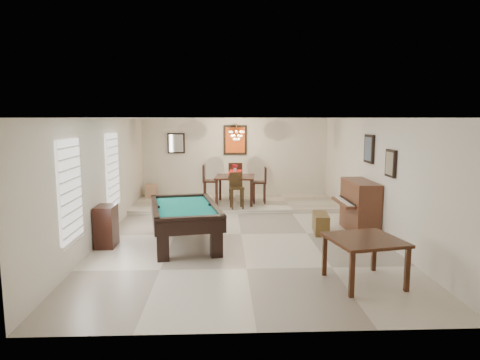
{
  "coord_description": "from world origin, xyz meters",
  "views": [
    {
      "loc": [
        -0.4,
        -9.38,
        2.59
      ],
      "look_at": [
        0.0,
        0.6,
        1.15
      ],
      "focal_mm": 32.0,
      "sensor_mm": 36.0,
      "label": 1
    }
  ],
  "objects": [
    {
      "name": "dining_chair_south",
      "position": [
        -0.02,
        2.23,
        0.61
      ],
      "size": [
        0.41,
        0.41,
        0.99
      ],
      "primitive_type": null,
      "rotation": [
        0.0,
        0.0,
        0.13
      ],
      "color": "black",
      "rests_on": "dining_step"
    },
    {
      "name": "right_picture_upper",
      "position": [
        2.96,
        0.3,
        1.9
      ],
      "size": [
        0.06,
        0.55,
        0.65
      ],
      "primitive_type": "cube",
      "color": "slate",
      "rests_on": "wall_right"
    },
    {
      "name": "dining_chair_west",
      "position": [
        -0.76,
        2.95,
        0.69
      ],
      "size": [
        0.45,
        0.45,
        1.14
      ],
      "primitive_type": null,
      "rotation": [
        0.0,
        0.0,
        1.52
      ],
      "color": "black",
      "rests_on": "dining_step"
    },
    {
      "name": "back_mirror",
      "position": [
        -1.9,
        4.46,
        1.8
      ],
      "size": [
        0.55,
        0.06,
        0.65
      ],
      "primitive_type": "cube",
      "color": "white",
      "rests_on": "wall_back"
    },
    {
      "name": "dining_chair_east",
      "position": [
        0.66,
        2.99,
        0.65
      ],
      "size": [
        0.4,
        0.4,
        1.06
      ],
      "primitive_type": null,
      "rotation": [
        0.0,
        0.0,
        -1.6
      ],
      "color": "black",
      "rests_on": "dining_step"
    },
    {
      "name": "dining_chair_north",
      "position": [
        -0.02,
        3.7,
        0.69
      ],
      "size": [
        0.43,
        0.43,
        1.14
      ],
      "primitive_type": null,
      "rotation": [
        0.0,
        0.0,
        3.13
      ],
      "color": "black",
      "rests_on": "dining_step"
    },
    {
      "name": "corner_bench",
      "position": [
        -2.67,
        4.04,
        0.32
      ],
      "size": [
        0.39,
        0.47,
        0.4
      ],
      "primitive_type": "cube",
      "rotation": [
        0.0,
        0.0,
        0.08
      ],
      "color": "tan",
      "rests_on": "dining_step"
    },
    {
      "name": "upright_piano",
      "position": [
        2.58,
        0.08,
        0.6
      ],
      "size": [
        0.8,
        1.43,
        1.19
      ],
      "primitive_type": null,
      "color": "#5A2F1D",
      "rests_on": "ground_plane"
    },
    {
      "name": "chandelier",
      "position": [
        0.0,
        3.2,
        2.2
      ],
      "size": [
        0.44,
        0.44,
        0.6
      ],
      "primitive_type": null,
      "color": "#FFE5B2",
      "rests_on": "ceiling"
    },
    {
      "name": "pool_table",
      "position": [
        -1.2,
        -0.73,
        0.4
      ],
      "size": [
        1.71,
        2.58,
        0.8
      ],
      "primitive_type": null,
      "rotation": [
        0.0,
        0.0,
        0.19
      ],
      "color": "black",
      "rests_on": "ground_plane"
    },
    {
      "name": "window_left_front",
      "position": [
        -2.97,
        -2.2,
        1.4
      ],
      "size": [
        0.06,
        1.0,
        1.7
      ],
      "primitive_type": "cube",
      "color": "white",
      "rests_on": "wall_left"
    },
    {
      "name": "flower_vase",
      "position": [
        -0.05,
        2.95,
        1.17
      ],
      "size": [
        0.16,
        0.16,
        0.24
      ],
      "primitive_type": null,
      "rotation": [
        0.0,
        0.0,
        -0.17
      ],
      "color": "#A20D1B",
      "rests_on": "dining_table"
    },
    {
      "name": "wall_front",
      "position": [
        0.0,
        -4.5,
        1.3
      ],
      "size": [
        6.0,
        0.04,
        2.6
      ],
      "primitive_type": "cube",
      "color": "silver",
      "rests_on": "ground_plane"
    },
    {
      "name": "wall_left",
      "position": [
        -3.0,
        0.0,
        1.3
      ],
      "size": [
        0.04,
        9.0,
        2.6
      ],
      "primitive_type": "cube",
      "color": "silver",
      "rests_on": "ground_plane"
    },
    {
      "name": "piano_bench",
      "position": [
        1.82,
        0.04,
        0.22
      ],
      "size": [
        0.4,
        0.83,
        0.44
      ],
      "primitive_type": "cube",
      "rotation": [
        0.0,
        0.0,
        -0.11
      ],
      "color": "brown",
      "rests_on": "ground_plane"
    },
    {
      "name": "apothecary_chest",
      "position": [
        -2.78,
        -0.82,
        0.42
      ],
      "size": [
        0.38,
        0.56,
        0.85
      ],
      "primitive_type": "cube",
      "color": "black",
      "rests_on": "ground_plane"
    },
    {
      "name": "dining_step",
      "position": [
        0.0,
        3.25,
        0.06
      ],
      "size": [
        6.0,
        2.5,
        0.12
      ],
      "primitive_type": "cube",
      "color": "beige",
      "rests_on": "ground_plane"
    },
    {
      "name": "wall_back",
      "position": [
        0.0,
        4.5,
        1.3
      ],
      "size": [
        6.0,
        0.04,
        2.6
      ],
      "primitive_type": "cube",
      "color": "silver",
      "rests_on": "ground_plane"
    },
    {
      "name": "square_table",
      "position": [
        1.82,
        -2.97,
        0.36
      ],
      "size": [
        1.25,
        1.25,
        0.73
      ],
      "primitive_type": null,
      "rotation": [
        0.0,
        0.0,
        0.2
      ],
      "color": "black",
      "rests_on": "ground_plane"
    },
    {
      "name": "dining_table",
      "position": [
        -0.05,
        2.95,
        0.58
      ],
      "size": [
        1.22,
        1.22,
        0.93
      ],
      "primitive_type": null,
      "rotation": [
        0.0,
        0.0,
        -0.09
      ],
      "color": "black",
      "rests_on": "dining_step"
    },
    {
      "name": "back_painting",
      "position": [
        0.0,
        4.46,
        1.9
      ],
      "size": [
        0.75,
        0.06,
        0.95
      ],
      "primitive_type": "cube",
      "color": "#D84C14",
      "rests_on": "wall_back"
    },
    {
      "name": "ground_plane",
      "position": [
        0.0,
        0.0,
        -0.01
      ],
      "size": [
        6.0,
        9.0,
        0.02
      ],
      "primitive_type": "cube",
      "color": "beige"
    },
    {
      "name": "right_picture_lower",
      "position": [
        2.96,
        -1.0,
        1.7
      ],
      "size": [
        0.06,
        0.45,
        0.55
      ],
      "primitive_type": "cube",
      "color": "gray",
      "rests_on": "wall_right"
    },
    {
      "name": "wall_right",
      "position": [
        3.0,
        0.0,
        1.3
      ],
      "size": [
        0.04,
        9.0,
        2.6
      ],
      "primitive_type": "cube",
      "color": "silver",
      "rests_on": "ground_plane"
    },
    {
      "name": "window_left_rear",
      "position": [
        -2.97,
        0.6,
        1.4
      ],
      "size": [
        0.06,
        1.0,
        1.7
      ],
      "primitive_type": "cube",
      "color": "white",
      "rests_on": "wall_left"
    },
    {
      "name": "ceiling",
      "position": [
        0.0,
        0.0,
        2.6
      ],
      "size": [
        6.0,
        9.0,
        0.04
      ],
      "primitive_type": "cube",
      "color": "white",
      "rests_on": "wall_back"
    }
  ]
}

